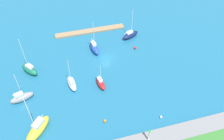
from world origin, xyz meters
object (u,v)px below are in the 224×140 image
at_px(pier_dock, 90,31).
at_px(sailboat_gray_center_basin, 22,97).
at_px(sailboat_blue_off_beacon, 94,48).
at_px(sailboat_green_far_south, 30,69).
at_px(sailboat_red_lone_south, 101,83).
at_px(harbor_beacon, 149,134).
at_px(sailboat_navy_outer_mooring, 130,35).
at_px(sailboat_yellow_inner_mooring, 38,129).
at_px(mooring_buoy_orange, 105,121).
at_px(mooring_buoy_red, 135,48).
at_px(sailboat_white_lone_north, 72,83).
at_px(mooring_buoy_white, 161,117).

bearing_deg(pier_dock, sailboat_gray_center_basin, 47.79).
height_order(sailboat_blue_off_beacon, sailboat_green_far_south, sailboat_green_far_south).
distance_m(sailboat_red_lone_south, sailboat_gray_center_basin, 20.17).
distance_m(harbor_beacon, sailboat_navy_outer_mooring, 38.17).
xyz_separation_m(sailboat_red_lone_south, sailboat_yellow_inner_mooring, (16.65, 9.95, 0.36)).
bearing_deg(sailboat_navy_outer_mooring, mooring_buoy_orange, -141.77).
height_order(pier_dock, mooring_buoy_red, mooring_buoy_red).
height_order(sailboat_yellow_inner_mooring, mooring_buoy_red, sailboat_yellow_inner_mooring).
distance_m(sailboat_white_lone_north, mooring_buoy_orange, 14.24).
xyz_separation_m(harbor_beacon, sailboat_red_lone_south, (6.03, -18.89, -2.45)).
distance_m(pier_dock, sailboat_red_lone_south, 25.19).
relative_size(sailboat_yellow_inner_mooring, mooring_buoy_red, 14.83).
xyz_separation_m(sailboat_yellow_inner_mooring, mooring_buoy_white, (-28.08, 3.79, -1.02)).
height_order(sailboat_gray_center_basin, mooring_buoy_red, sailboat_gray_center_basin).
distance_m(mooring_buoy_white, mooring_buoy_red, 26.06).
distance_m(harbor_beacon, sailboat_blue_off_beacon, 33.90).
relative_size(harbor_beacon, sailboat_gray_center_basin, 0.41).
xyz_separation_m(mooring_buoy_white, mooring_buoy_orange, (13.08, -2.45, 0.05)).
xyz_separation_m(sailboat_yellow_inner_mooring, sailboat_navy_outer_mooring, (-31.14, -28.21, -0.24)).
xyz_separation_m(sailboat_gray_center_basin, mooring_buoy_white, (-31.59, 14.11, -0.84)).
relative_size(sailboat_red_lone_south, sailboat_navy_outer_mooring, 0.75).
distance_m(pier_dock, sailboat_gray_center_basin, 33.37).
height_order(sailboat_red_lone_south, sailboat_green_far_south, sailboat_green_far_south).
bearing_deg(sailboat_green_far_south, sailboat_white_lone_north, -165.74).
distance_m(sailboat_yellow_inner_mooring, mooring_buoy_red, 37.88).
distance_m(pier_dock, sailboat_yellow_inner_mooring, 39.82).
xyz_separation_m(pier_dock, sailboat_gray_center_basin, (22.41, 24.71, 0.89)).
distance_m(sailboat_gray_center_basin, mooring_buoy_white, 34.61).
relative_size(sailboat_blue_off_beacon, sailboat_white_lone_north, 1.19).
height_order(sailboat_gray_center_basin, mooring_buoy_orange, sailboat_gray_center_basin).
distance_m(sailboat_navy_outer_mooring, mooring_buoy_red, 6.12).
relative_size(harbor_beacon, mooring_buoy_orange, 5.17).
bearing_deg(mooring_buoy_white, sailboat_navy_outer_mooring, -95.45).
height_order(sailboat_navy_outer_mooring, mooring_buoy_red, sailboat_navy_outer_mooring).
xyz_separation_m(sailboat_gray_center_basin, sailboat_white_lone_north, (-12.76, -1.35, 0.03)).
distance_m(sailboat_gray_center_basin, mooring_buoy_red, 36.22).
xyz_separation_m(sailboat_green_far_south, mooring_buoy_red, (-32.10, -2.24, -0.88)).
distance_m(sailboat_red_lone_south, mooring_buoy_white, 17.88).
bearing_deg(sailboat_yellow_inner_mooring, sailboat_green_far_south, -136.19).
relative_size(pier_dock, sailboat_gray_center_basin, 2.64).
bearing_deg(mooring_buoy_orange, sailboat_green_far_south, -52.35).
xyz_separation_m(harbor_beacon, mooring_buoy_orange, (7.68, -7.61, -3.05)).
relative_size(harbor_beacon, sailboat_blue_off_beacon, 0.35).
bearing_deg(mooring_buoy_white, sailboat_red_lone_south, -50.23).
bearing_deg(sailboat_blue_off_beacon, sailboat_navy_outer_mooring, 97.84).
bearing_deg(mooring_buoy_orange, sailboat_blue_off_beacon, -96.87).
bearing_deg(sailboat_yellow_inner_mooring, sailboat_blue_off_beacon, -176.56).
xyz_separation_m(harbor_beacon, sailboat_blue_off_beacon, (4.56, -33.52, -2.18)).
relative_size(pier_dock, sailboat_green_far_south, 2.05).
distance_m(harbor_beacon, sailboat_yellow_inner_mooring, 24.47).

